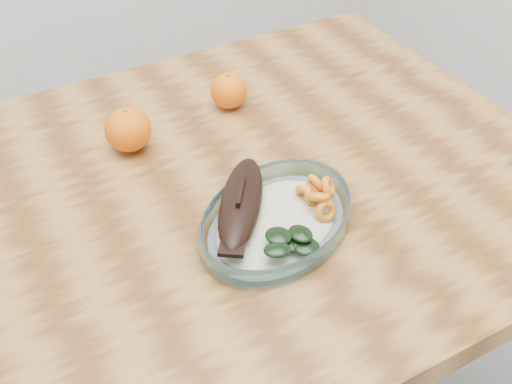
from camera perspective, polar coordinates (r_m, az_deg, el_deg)
dining_table at (r=1.01m, az=-6.55°, el=-5.01°), size 1.20×0.80×0.75m
plated_meal at (r=0.89m, az=1.77°, el=-2.27°), size 0.61×0.61×0.07m
orange_left at (r=1.04m, az=-11.31°, el=5.46°), size 0.07×0.07×0.07m
orange_right at (r=1.12m, az=-2.44°, el=8.97°), size 0.06×0.06×0.06m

